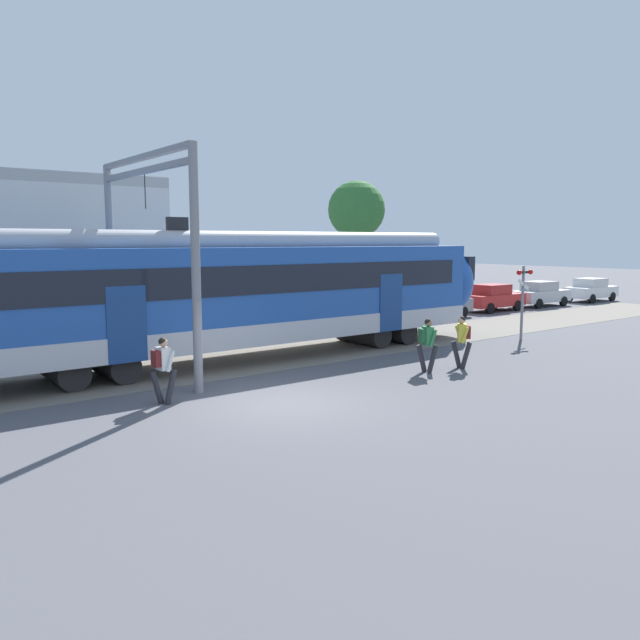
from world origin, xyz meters
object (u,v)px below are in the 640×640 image
Objects in this scene: pedestrian_green at (427,341)px; parked_car_red at (492,297)px; pedestrian_white at (162,365)px; parked_car_silver at (540,294)px; parked_car_grey at (435,303)px; parked_car_white at (591,290)px; crossing_signal at (523,291)px; pedestrian_yellow at (462,337)px.

pedestrian_green reaches higher than parked_car_red.
pedestrian_white is 0.42× the size of parked_car_red.
parked_car_silver is at bearing 24.57° from pedestrian_green.
pedestrian_white is at bearing -157.24° from parked_car_grey.
parked_car_grey and parked_car_white have the same top height.
crossing_signal is at bearing 14.50° from pedestrian_green.
parked_car_silver is (19.91, 9.10, -0.21)m from pedestrian_green.
pedestrian_yellow is at bearing -153.25° from parked_car_silver.
crossing_signal is (-12.14, -7.09, 1.23)m from parked_car_silver.
parked_car_red is 1.00× the size of parked_car_white.
parked_car_silver is at bearing 30.31° from crossing_signal.
parked_car_grey is (9.08, 9.35, -0.21)m from pedestrian_yellow.
parked_car_silver is (18.55, 9.35, -0.21)m from pedestrian_yellow.
crossing_signal is (-7.66, -7.25, 1.23)m from parked_car_red.
pedestrian_white is 34.09m from parked_car_white.
parked_car_grey and parked_car_silver have the same top height.
parked_car_red is (23.35, 7.86, -0.21)m from pedestrian_white.
parked_car_grey is 9.47m from parked_car_silver.
parked_car_silver is at bearing 0.04° from parked_car_grey.
parked_car_grey is 1.01× the size of parked_car_red.
pedestrian_white is 1.00× the size of pedestrian_green.
parked_car_silver is at bearing -1.95° from parked_car_red.
parked_car_silver is (4.47, -0.15, 0.00)m from parked_car_red.
parked_car_silver is 5.45m from parked_car_white.
pedestrian_white is 0.41× the size of parked_car_grey.
pedestrian_green is 0.41× the size of parked_car_grey.
pedestrian_yellow reaches higher than parked_car_grey.
parked_car_grey is at bearing 45.83° from pedestrian_yellow.
pedestrian_white reaches higher than parked_car_red.
parked_car_white is at bearing -2.33° from parked_car_red.
pedestrian_white is at bearing -164.52° from parked_car_silver.
pedestrian_green is at bearing -165.50° from crossing_signal.
pedestrian_white is 0.41× the size of parked_car_silver.
pedestrian_green reaches higher than parked_car_grey.
pedestrian_white is at bearing 169.93° from pedestrian_yellow.
pedestrian_white and pedestrian_green have the same top height.
pedestrian_white is 0.41× the size of parked_car_white.
crossing_signal reaches higher than pedestrian_yellow.
parked_car_white is (5.44, -0.25, 0.00)m from parked_car_silver.
crossing_signal is at bearing -110.59° from parked_car_grey.
pedestrian_white is at bearing 169.98° from pedestrian_green.
pedestrian_green is 1.00× the size of pedestrian_yellow.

